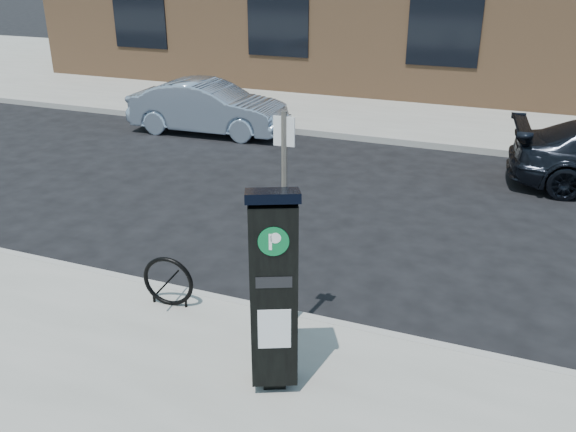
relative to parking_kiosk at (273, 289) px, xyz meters
The scene contains 8 objects.
ground 1.87m from the parking_kiosk, 109.63° to the left, with size 120.00×120.00×0.00m, color black.
sidewalk_far 15.37m from the parking_kiosk, 91.75° to the left, with size 60.00×12.00×0.15m, color gray.
curb_near 1.81m from the parking_kiosk, 109.91° to the left, with size 60.00×0.12×0.16m, color #9E9B93.
curb_far 9.42m from the parking_kiosk, 92.88° to the left, with size 60.00×0.12×0.16m, color #9E9B93.
parking_kiosk is the anchor object (origin of this frame).
sign_pole 1.00m from the parking_kiosk, 105.92° to the left, with size 0.23×0.21×2.57m.
bike_rack 2.16m from the parking_kiosk, 153.04° to the left, with size 0.67×0.12×0.66m.
car_silver 10.23m from the parking_kiosk, 122.16° to the left, with size 1.38×3.95×1.30m, color #9FB3CB.
Camera 1 is at (2.46, -5.94, 4.17)m, focal length 38.00 mm.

